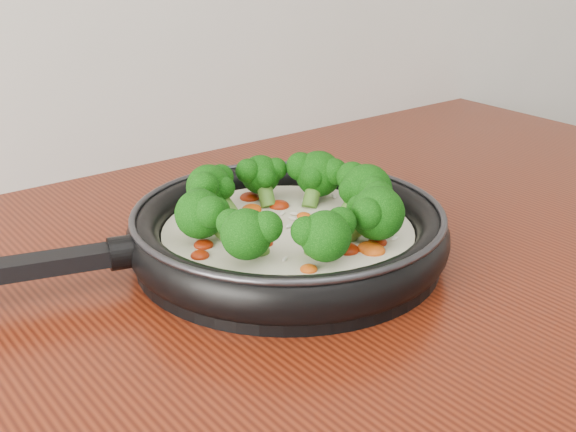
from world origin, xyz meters
TOP-DOWN VIEW (x-y plane):
  - skillet at (0.06, 1.10)m, footprint 0.56×0.42m

SIDE VIEW (x-z plane):
  - skillet at x=0.06m, z-range 0.89..0.98m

